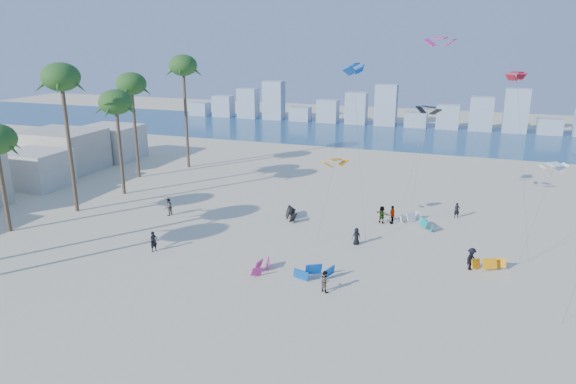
% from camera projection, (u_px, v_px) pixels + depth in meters
% --- Properties ---
extents(ground, '(220.00, 220.00, 0.00)m').
position_uv_depth(ground, '(166.00, 318.00, 34.55)').
color(ground, beige).
rests_on(ground, ground).
extents(ocean, '(220.00, 220.00, 0.00)m').
position_uv_depth(ocean, '(369.00, 133.00, 99.60)').
color(ocean, navy).
rests_on(ocean, ground).
extents(kitesurfer_near, '(0.68, 0.79, 1.81)m').
position_uv_depth(kitesurfer_near, '(154.00, 241.00, 44.98)').
color(kitesurfer_near, black).
rests_on(kitesurfer_near, ground).
extents(kitesurfer_mid, '(0.99, 0.91, 1.63)m').
position_uv_depth(kitesurfer_mid, '(325.00, 281.00, 37.92)').
color(kitesurfer_mid, gray).
rests_on(kitesurfer_mid, ground).
extents(kitesurfers_far, '(30.93, 13.55, 1.86)m').
position_uv_depth(kitesurfers_far, '(362.00, 225.00, 49.04)').
color(kitesurfers_far, black).
rests_on(kitesurfers_far, ground).
extents(grounded_kites, '(21.99, 18.55, 1.04)m').
position_uv_depth(grounded_kites, '(356.00, 242.00, 46.03)').
color(grounded_kites, '#D22E8C').
rests_on(grounded_kites, ground).
extents(flying_kites, '(27.87, 28.97, 18.39)m').
position_uv_depth(flying_kites, '(470.00, 102.00, 47.04)').
color(flying_kites, orange).
rests_on(flying_kites, ground).
extents(palm_row, '(7.34, 44.80, 15.58)m').
position_uv_depth(palm_row, '(66.00, 101.00, 52.34)').
color(palm_row, brown).
rests_on(palm_row, ground).
extents(beachfront_buildings, '(11.50, 43.00, 6.00)m').
position_uv_depth(beachfront_buildings, '(17.00, 167.00, 63.21)').
color(beachfront_buildings, beige).
rests_on(beachfront_buildings, ground).
extents(distant_skyline, '(85.00, 3.00, 8.40)m').
position_uv_depth(distant_skyline, '(373.00, 110.00, 108.11)').
color(distant_skyline, '#9EADBF').
rests_on(distant_skyline, ground).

